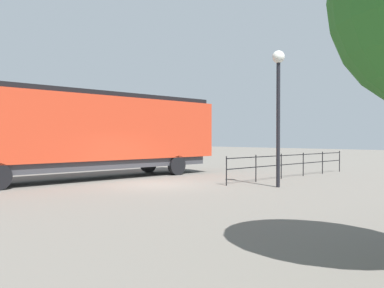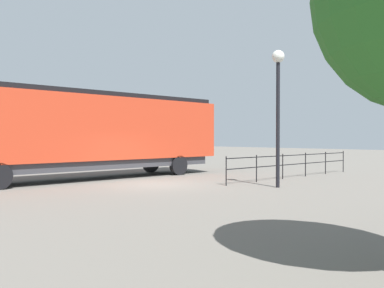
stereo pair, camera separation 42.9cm
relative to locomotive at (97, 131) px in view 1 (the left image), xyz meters
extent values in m
plane|color=#666059|center=(4.12, 0.54, -2.44)|extent=(120.00, 120.00, 0.00)
cube|color=red|center=(0.00, -0.51, 0.13)|extent=(2.87, 15.12, 3.15)
cube|color=black|center=(0.00, 5.90, -0.34)|extent=(2.75, 2.31, 2.20)
cube|color=black|center=(0.00, -0.51, 1.83)|extent=(2.58, 14.51, 0.24)
cube|color=#38383D|center=(0.00, -0.51, -1.67)|extent=(2.58, 13.91, 0.45)
cylinder|color=black|center=(-1.28, 4.33, -1.89)|extent=(0.30, 1.10, 1.10)
cylinder|color=black|center=(1.28, 4.33, -1.89)|extent=(0.30, 1.10, 1.10)
cylinder|color=black|center=(8.52, 3.59, 0.24)|extent=(0.16, 0.16, 5.37)
sphere|color=silver|center=(8.52, 3.59, 3.09)|extent=(0.53, 0.53, 0.53)
cube|color=black|center=(6.60, 7.80, -1.26)|extent=(0.04, 10.67, 0.04)
cube|color=black|center=(6.60, 7.80, -1.73)|extent=(0.04, 10.67, 0.04)
cylinder|color=black|center=(6.60, 2.46, -1.80)|extent=(0.05, 0.05, 1.29)
cylinder|color=black|center=(6.60, 4.59, -1.80)|extent=(0.05, 0.05, 1.29)
cylinder|color=black|center=(6.60, 6.73, -1.80)|extent=(0.05, 0.05, 1.29)
cylinder|color=black|center=(6.60, 8.86, -1.80)|extent=(0.05, 0.05, 1.29)
cylinder|color=black|center=(6.60, 11.00, -1.80)|extent=(0.05, 0.05, 1.29)
cylinder|color=black|center=(6.60, 13.13, -1.80)|extent=(0.05, 0.05, 1.29)
camera|label=1|loc=(18.51, -11.28, -0.33)|focal=38.69mm
camera|label=2|loc=(18.81, -10.97, -0.33)|focal=38.69mm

